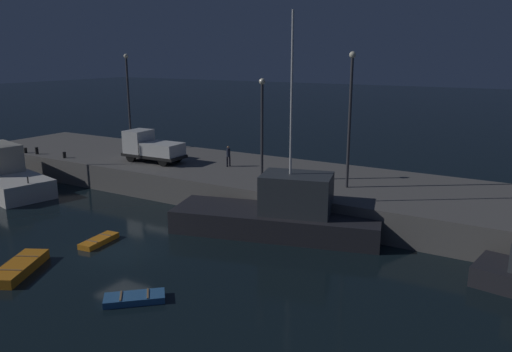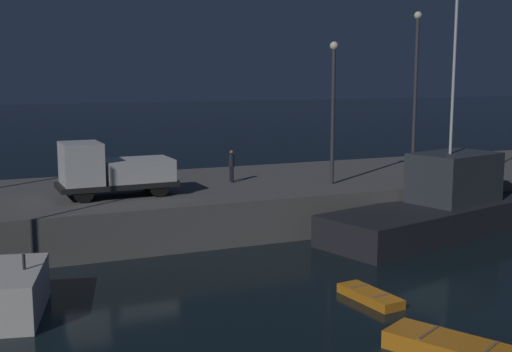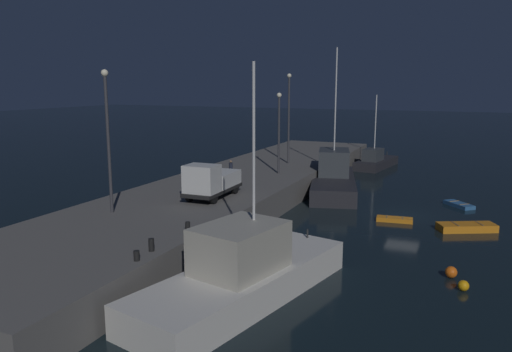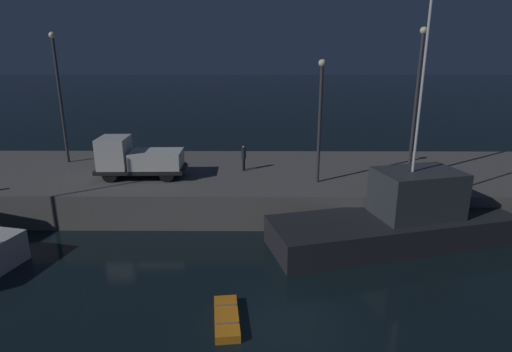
% 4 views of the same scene
% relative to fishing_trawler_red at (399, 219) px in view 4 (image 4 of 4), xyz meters
% --- Properties ---
extents(ground_plane, '(320.00, 320.00, 0.00)m').
position_rel_fishing_trawler_red_xyz_m(ground_plane, '(-6.41, -7.37, -1.29)').
color(ground_plane, black).
extents(pier_quay, '(57.35, 10.94, 2.06)m').
position_rel_fishing_trawler_red_xyz_m(pier_quay, '(-6.41, 6.80, -0.26)').
color(pier_quay, '#5B5956').
rests_on(pier_quay, ground).
extents(fishing_trawler_red, '(13.48, 7.13, 13.42)m').
position_rel_fishing_trawler_red_xyz_m(fishing_trawler_red, '(0.00, 0.00, 0.00)').
color(fishing_trawler_red, '#232328').
rests_on(fishing_trawler_red, ground).
extents(rowboat_white_mid, '(1.19, 2.69, 0.36)m').
position_rel_fishing_trawler_red_xyz_m(rowboat_white_mid, '(-8.58, -7.01, -1.13)').
color(rowboat_white_mid, orange).
rests_on(rowboat_white_mid, ground).
extents(lamp_post_west, '(0.44, 0.44, 8.94)m').
position_rel_fishing_trawler_red_xyz_m(lamp_post_west, '(-21.14, 8.80, 5.92)').
color(lamp_post_west, '#38383D').
rests_on(lamp_post_west, pier_quay).
extents(lamp_post_east, '(0.44, 0.44, 7.29)m').
position_rel_fishing_trawler_red_xyz_m(lamp_post_east, '(-3.78, 4.15, 5.07)').
color(lamp_post_east, '#38383D').
rests_on(lamp_post_east, pier_quay).
extents(lamp_post_central, '(0.44, 0.44, 9.09)m').
position_rel_fishing_trawler_red_xyz_m(lamp_post_central, '(2.23, 5.41, 6.00)').
color(lamp_post_central, '#38383D').
rests_on(lamp_post_central, pier_quay).
extents(utility_truck, '(5.48, 2.37, 2.61)m').
position_rel_fishing_trawler_red_xyz_m(utility_truck, '(-15.05, 4.96, 2.01)').
color(utility_truck, black).
rests_on(utility_truck, pier_quay).
extents(dockworker, '(0.34, 0.45, 1.70)m').
position_rel_fishing_trawler_red_xyz_m(dockworker, '(-8.39, 6.71, 1.73)').
color(dockworker, black).
rests_on(dockworker, pier_quay).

